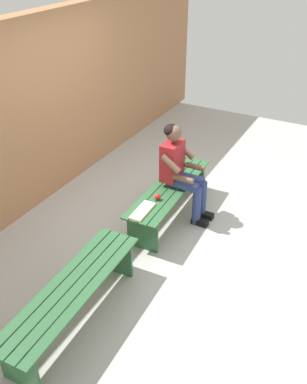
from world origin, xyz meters
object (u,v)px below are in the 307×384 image
(bench_far, at_px, (73,294))
(person_seated, at_px, (181,168))
(bench_near, at_px, (169,194))
(apple, at_px, (158,197))
(book_open, at_px, (142,211))

(bench_far, xyz_separation_m, person_seated, (-2.14, 0.10, 0.34))
(bench_near, xyz_separation_m, apple, (0.34, 0.01, 0.14))
(apple, distance_m, book_open, 0.32)
(bench_far, xyz_separation_m, apple, (-1.69, 0.01, 0.14))
(bench_near, distance_m, bench_far, 2.03)
(bench_far, bearing_deg, apple, 179.71)
(bench_far, distance_m, apple, 1.69)
(bench_far, height_order, apple, apple)
(apple, bearing_deg, person_seated, 168.42)
(bench_near, height_order, apple, apple)
(bench_near, distance_m, book_open, 0.67)
(book_open, bearing_deg, bench_far, -1.10)
(person_seated, bearing_deg, book_open, -9.30)
(bench_near, bearing_deg, person_seated, 136.63)
(bench_near, height_order, person_seated, person_seated)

